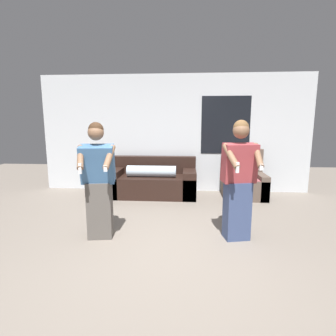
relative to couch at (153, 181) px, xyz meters
The scene contains 7 objects.
ground_plane 2.85m from the couch, 80.84° to the right, with size 14.00×14.00×0.00m, color slate.
wall_back 1.25m from the couch, 46.29° to the left, with size 6.24×0.07×2.70m.
couch is the anchor object (origin of this frame).
armchair 2.00m from the couch, ahead, with size 0.88×0.81×1.03m.
side_table 1.38m from the couch, 169.27° to the left, with size 0.43×0.36×0.86m.
person_left 2.36m from the couch, 100.96° to the right, with size 0.50×0.55×1.61m.
person_right 2.65m from the couch, 55.92° to the right, with size 0.50×0.54×1.63m.
Camera 1 is at (0.31, -2.87, 1.58)m, focal length 28.00 mm.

